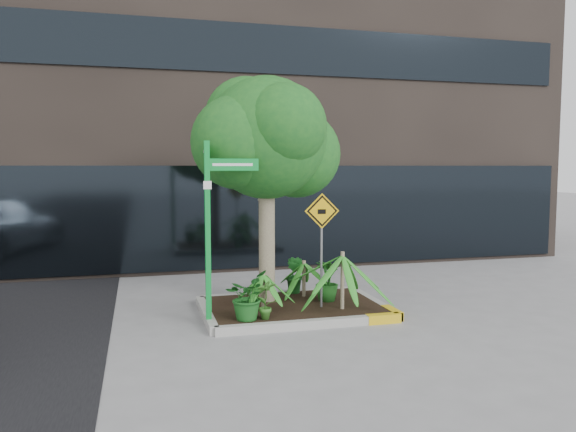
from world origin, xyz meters
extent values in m
plane|color=gray|center=(0.00, 0.00, 0.00)|extent=(80.00, 80.00, 0.00)
cube|color=#2D2621|center=(0.50, 8.50, 7.50)|extent=(18.00, 8.00, 15.00)
cube|color=#9E9E99|center=(0.20, 1.40, 0.07)|extent=(3.20, 0.15, 0.15)
cube|color=#9E9E99|center=(0.20, -0.80, 0.07)|extent=(3.20, 0.15, 0.15)
cube|color=#9E9E99|center=(-1.40, 0.30, 0.07)|extent=(0.15, 2.20, 0.15)
cube|color=#9E9E99|center=(1.80, 0.30, 0.07)|extent=(0.15, 2.20, 0.15)
cube|color=gold|center=(1.50, -0.80, 0.07)|extent=(0.60, 0.17, 0.15)
cube|color=black|center=(0.20, 0.30, 0.12)|extent=(3.05, 2.05, 0.06)
cylinder|color=gray|center=(-0.20, 0.73, 1.42)|extent=(0.30, 0.30, 2.83)
cylinder|color=gray|center=(-0.11, 0.73, 2.45)|extent=(0.54, 0.15, 0.92)
sphere|color=#18541D|center=(-0.20, 0.73, 3.21)|extent=(2.26, 2.26, 2.26)
sphere|color=#18541D|center=(0.46, 1.01, 2.93)|extent=(1.70, 1.70, 1.70)
sphere|color=#18541D|center=(-0.77, 0.54, 3.11)|extent=(1.70, 1.70, 1.70)
sphere|color=#18541D|center=(-0.01, 0.16, 3.40)|extent=(1.51, 1.51, 1.51)
sphere|color=#18541D|center=(-0.48, 1.20, 3.59)|extent=(1.60, 1.60, 1.60)
cylinder|color=gray|center=(0.95, -0.24, 0.66)|extent=(0.07, 0.07, 1.03)
cylinder|color=gray|center=(-0.44, -0.03, 0.50)|extent=(0.07, 0.07, 0.70)
cylinder|color=gray|center=(0.57, 0.86, 0.50)|extent=(0.07, 0.07, 0.71)
imported|color=#17531A|center=(-0.83, -0.49, 0.55)|extent=(0.96, 0.96, 0.79)
imported|color=#1D5E1C|center=(0.89, 0.40, 0.54)|extent=(0.61, 0.61, 0.78)
imported|color=#326F22|center=(-0.51, -0.55, 0.48)|extent=(0.45, 0.45, 0.67)
imported|color=#1C6221|center=(0.48, 1.15, 0.53)|extent=(0.57, 0.57, 0.76)
cube|color=#0D9032|center=(-1.43, -0.30, 1.55)|extent=(0.09, 0.09, 3.10)
cube|color=#0D9032|center=(-1.01, -0.31, 2.71)|extent=(0.86, 0.04, 0.20)
cube|color=#0D9032|center=(-1.42, 0.12, 2.93)|extent=(0.04, 0.86, 0.20)
cube|color=white|center=(-1.01, -0.32, 2.71)|extent=(0.66, 0.02, 0.04)
cube|color=white|center=(-1.44, 0.12, 2.93)|extent=(0.02, 0.66, 0.04)
cube|color=white|center=(-1.43, -0.35, 2.38)|extent=(0.13, 0.01, 0.13)
cylinder|color=slate|center=(0.64, -0.01, 1.10)|extent=(0.05, 0.06, 1.89)
cube|color=#E8B00B|center=(0.64, -0.03, 1.89)|extent=(0.63, 0.06, 0.63)
cube|color=black|center=(0.64, -0.04, 1.89)|extent=(0.56, 0.04, 0.56)
cube|color=#E8B00B|center=(0.64, -0.04, 1.89)|extent=(0.48, 0.03, 0.48)
cube|color=black|center=(0.63, -0.05, 1.88)|extent=(0.15, 0.01, 0.08)
camera|label=1|loc=(-2.52, -9.48, 2.69)|focal=35.00mm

